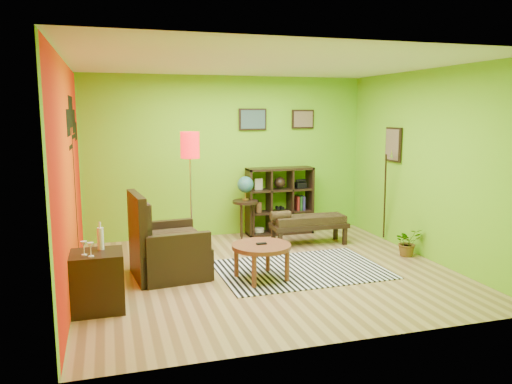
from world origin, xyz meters
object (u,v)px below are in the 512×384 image
object	(u,v)px
globe_table	(245,192)
potted_plant	(407,245)
coffee_table	(261,249)
floor_lamp	(190,157)
side_cabinet	(98,281)
cube_shelf	(280,201)
bench	(307,222)
armchair	(165,251)

from	to	relation	value
globe_table	potted_plant	distance (m)	2.79
coffee_table	floor_lamp	xyz separation A→B (m)	(-0.71, 1.24, 1.12)
side_cabinet	coffee_table	bearing A→B (deg)	12.75
cube_shelf	bench	bearing A→B (deg)	-78.71
floor_lamp	bench	xyz separation A→B (m)	(1.96, 0.23, -1.16)
globe_table	bench	size ratio (longest dim) A/B	0.84
coffee_table	cube_shelf	bearing A→B (deg)	65.03
floor_lamp	armchair	bearing A→B (deg)	-123.24
coffee_table	cube_shelf	size ratio (longest dim) A/B	0.64
armchair	floor_lamp	world-z (taller)	floor_lamp
cube_shelf	bench	xyz separation A→B (m)	(0.17, -0.85, -0.22)
armchair	coffee_table	bearing A→B (deg)	-23.20
cube_shelf	potted_plant	size ratio (longest dim) A/B	2.77
floor_lamp	cube_shelf	bearing A→B (deg)	31.01
coffee_table	floor_lamp	bearing A→B (deg)	119.59
coffee_table	armchair	distance (m)	1.29
globe_table	potted_plant	size ratio (longest dim) A/B	2.52
coffee_table	side_cabinet	size ratio (longest dim) A/B	0.79
coffee_table	bench	size ratio (longest dim) A/B	0.59
side_cabinet	floor_lamp	distance (m)	2.47
coffee_table	side_cabinet	bearing A→B (deg)	-167.25
side_cabinet	armchair	bearing A→B (deg)	48.93
coffee_table	armchair	bearing A→B (deg)	156.80
cube_shelf	coffee_table	bearing A→B (deg)	-114.97
side_cabinet	floor_lamp	bearing A→B (deg)	52.11
side_cabinet	potted_plant	bearing A→B (deg)	10.93
side_cabinet	floor_lamp	xyz separation A→B (m)	(1.33, 1.70, 1.20)
coffee_table	globe_table	bearing A→B (deg)	80.00
cube_shelf	bench	distance (m)	0.89
potted_plant	side_cabinet	bearing A→B (deg)	-169.07
armchair	bench	bearing A→B (deg)	21.53
floor_lamp	globe_table	xyz separation A→B (m)	(1.09, 0.90, -0.71)
cube_shelf	bench	world-z (taller)	cube_shelf
armchair	floor_lamp	xyz separation A→B (m)	(0.48, 0.74, 1.19)
armchair	cube_shelf	distance (m)	2.91
armchair	side_cabinet	world-z (taller)	armchair
side_cabinet	bench	distance (m)	3.81
bench	cube_shelf	bearing A→B (deg)	101.29
coffee_table	bench	distance (m)	1.93
cube_shelf	potted_plant	world-z (taller)	cube_shelf
armchair	floor_lamp	distance (m)	1.48
cube_shelf	side_cabinet	bearing A→B (deg)	-138.25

